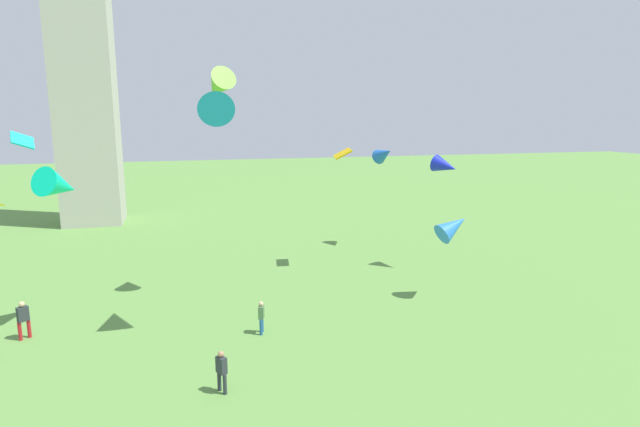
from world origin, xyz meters
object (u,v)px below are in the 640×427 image
Objects in this scene: kite_flying_0 at (384,154)px; kite_flying_6 at (343,154)px; person_0 at (222,369)px; kite_flying_8 at (218,87)px; kite_flying_1 at (60,186)px; kite_flying_4 at (22,140)px; person_1 at (23,318)px; person_2 at (261,315)px; kite_flying_2 at (215,100)px; kite_flying_10 at (453,226)px; kite_flying_7 at (445,166)px.

kite_flying_6 is at bearing -150.79° from kite_flying_0.
kite_flying_8 is (1.09, 10.96, 10.82)m from person_0.
kite_flying_4 is (-2.52, 4.36, 2.00)m from kite_flying_1.
kite_flying_0 is at bearing -37.23° from kite_flying_6.
kite_flying_4 is (-0.75, 5.77, 7.90)m from person_1.
kite_flying_6 is at bearing 160.83° from person_2.
kite_flying_6 is (7.05, 9.46, 6.86)m from person_2.
person_0 is 11.10m from person_1.
kite_flying_2 is at bearing -35.07° from person_0.
kite_flying_0 is 19.29m from kite_flying_2.
kite_flying_4 is at bearing -29.34° from kite_flying_8.
kite_flying_1 is (-6.66, 8.62, 6.00)m from person_0.
person_0 is 0.91× the size of person_1.
person_2 is 16.16m from kite_flying_4.
kite_flying_10 is (12.97, 1.60, -6.75)m from kite_flying_2.
kite_flying_4 is at bearing -28.73° from kite_flying_1.
kite_flying_4 is 18.58m from kite_flying_6.
kite_flying_8 is (7.75, 2.34, 4.82)m from kite_flying_1.
kite_flying_8 is (10.27, -2.03, 2.83)m from kite_flying_4.
kite_flying_6 is at bearing 130.22° from kite_flying_7.
kite_flying_0 is 1.13× the size of kite_flying_4.
kite_flying_2 is 1.21× the size of kite_flying_10.
kite_flying_0 is 0.81× the size of kite_flying_8.
person_2 is at bearing -143.69° from kite_flying_0.
person_0 is at bearing -7.36° from person_2.
kite_flying_1 is (-20.76, -10.07, -0.43)m from kite_flying_0.
kite_flying_4 is 0.99× the size of kite_flying_6.
person_0 is at bearing 66.16° from kite_flying_8.
kite_flying_1 is 9.42m from kite_flying_8.
kite_flying_4 is at bearing 104.63° from kite_flying_6.
kite_flying_2 reaches higher than kite_flying_10.
kite_flying_7 is at bearing 154.43° from person_1.
kite_flying_8 reaches higher than kite_flying_2.
kite_flying_6 reaches higher than person_1.
kite_flying_7 is at bearing -100.19° from kite_flying_6.
kite_flying_10 is at bearing -139.74° from kite_flying_6.
kite_flying_4 is at bearing 68.49° from kite_flying_10.
person_0 is at bearing 110.72° from kite_flying_10.
kite_flying_4 is 0.90× the size of kite_flying_7.
kite_flying_10 is at bearing 142.77° from person_1.
kite_flying_10 is (20.16, -1.59, -2.81)m from kite_flying_1.
kite_flying_4 reaches higher than kite_flying_6.
kite_flying_8 reaches higher than kite_flying_7.
kite_flying_2 is 5.62m from kite_flying_8.
kite_flying_4 is (-11.45, 8.11, 8.02)m from person_2.
kite_flying_4 is 10.85m from kite_flying_8.
kite_flying_10 reaches higher than person_2.
kite_flying_2 is at bearing 66.01° from kite_flying_8.
kite_flying_1 is 1.02× the size of kite_flying_2.
kite_flying_10 is at bearing -170.71° from kite_flying_2.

